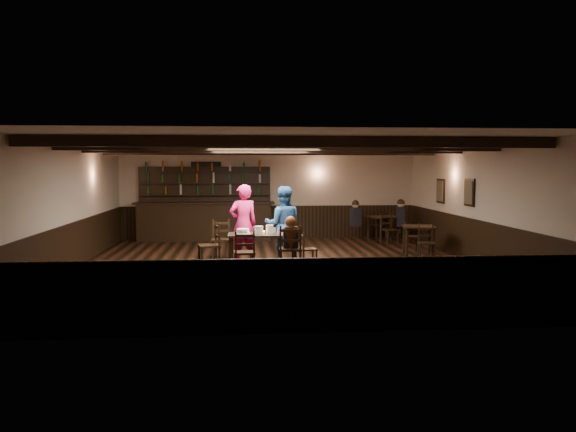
{
  "coord_description": "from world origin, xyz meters",
  "views": [
    {
      "loc": [
        -0.85,
        -12.2,
        2.19
      ],
      "look_at": [
        0.19,
        0.2,
        1.1
      ],
      "focal_mm": 35.0,
      "sensor_mm": 36.0,
      "label": 1
    }
  ],
  "objects": [
    {
      "name": "bg_patron_right",
      "position": [
        3.77,
        3.69,
        0.86
      ],
      "size": [
        0.31,
        0.42,
        0.79
      ],
      "color": "black",
      "rests_on": "ground"
    },
    {
      "name": "chair_end_right",
      "position": [
        0.55,
        -0.03,
        0.45
      ],
      "size": [
        0.38,
        0.4,
        0.77
      ],
      "color": "black",
      "rests_on": "ground"
    },
    {
      "name": "back_table_b",
      "position": [
        3.31,
        3.86,
        0.65
      ],
      "size": [
        1.02,
        1.02,
        0.75
      ],
      "color": "black",
      "rests_on": "ground"
    },
    {
      "name": "woman_pink",
      "position": [
        -0.81,
        0.51,
        0.9
      ],
      "size": [
        0.76,
        0.61,
        1.8
      ],
      "primitive_type": "imported",
      "rotation": [
        0.0,
        0.0,
        3.45
      ],
      "color": "#D62F55",
      "rests_on": "ground"
    },
    {
      "name": "chair_near_left",
      "position": [
        -0.79,
        -0.96,
        0.53
      ],
      "size": [
        0.45,
        0.43,
        0.91
      ],
      "color": "black",
      "rests_on": "ground"
    },
    {
      "name": "seated_person",
      "position": [
        0.16,
        -0.81,
        0.8
      ],
      "size": [
        0.31,
        0.46,
        0.75
      ],
      "color": "black",
      "rests_on": "ground"
    },
    {
      "name": "cake",
      "position": [
        -0.82,
        -0.09,
        0.8
      ],
      "size": [
        0.34,
        0.34,
        0.11
      ],
      "color": "white",
      "rests_on": "dining_table"
    },
    {
      "name": "menu_blue",
      "position": [
        0.15,
        -0.05,
        0.75
      ],
      "size": [
        0.38,
        0.36,
        0.0
      ],
      "primitive_type": "cube",
      "rotation": [
        0.0,
        0.0,
        -0.66
      ],
      "color": "navy",
      "rests_on": "dining_table"
    },
    {
      "name": "pepper_shaker",
      "position": [
        0.06,
        -0.3,
        0.8
      ],
      "size": [
        0.04,
        0.04,
        0.1
      ],
      "primitive_type": "cylinder",
      "color": "#A5A8AD",
      "rests_on": "dining_table"
    },
    {
      "name": "tea_light",
      "position": [
        -0.36,
        -0.08,
        0.78
      ],
      "size": [
        0.05,
        0.05,
        0.06
      ],
      "color": "#A5A8AD",
      "rests_on": "dining_table"
    },
    {
      "name": "bar_counter",
      "position": [
        -1.94,
        4.72,
        0.73
      ],
      "size": [
        4.14,
        0.7,
        2.2
      ],
      "color": "black",
      "rests_on": "ground"
    },
    {
      "name": "drink_glass",
      "position": [
        -0.15,
        -0.1,
        0.81
      ],
      "size": [
        0.08,
        0.08,
        0.12
      ],
      "primitive_type": "cylinder",
      "color": "silver",
      "rests_on": "dining_table"
    },
    {
      "name": "chair_end_left",
      "position": [
        -1.46,
        -0.08,
        0.58
      ],
      "size": [
        0.53,
        0.55,
        0.99
      ],
      "color": "black",
      "rests_on": "ground"
    },
    {
      "name": "chair_far_pushed",
      "position": [
        -1.34,
        1.18,
        0.55
      ],
      "size": [
        0.44,
        0.42,
        0.94
      ],
      "color": "black",
      "rests_on": "ground"
    },
    {
      "name": "chair_near_right",
      "position": [
        0.15,
        -0.88,
        0.59
      ],
      "size": [
        0.51,
        0.49,
        1.01
      ],
      "color": "black",
      "rests_on": "ground"
    },
    {
      "name": "plate_stack_a",
      "position": [
        -0.48,
        -0.21,
        0.84
      ],
      "size": [
        0.18,
        0.18,
        0.17
      ],
      "primitive_type": "cylinder",
      "color": "white",
      "rests_on": "dining_table"
    },
    {
      "name": "ground",
      "position": [
        0.0,
        0.0,
        0.0
      ],
      "size": [
        10.0,
        10.0,
        0.0
      ],
      "primitive_type": "plane",
      "color": "black",
      "rests_on": "ground"
    },
    {
      "name": "salt_shaker",
      "position": [
        -0.07,
        -0.22,
        0.79
      ],
      "size": [
        0.03,
        0.03,
        0.08
      ],
      "primitive_type": "cylinder",
      "color": "silver",
      "rests_on": "dining_table"
    },
    {
      "name": "man_blue",
      "position": [
        0.09,
        0.44,
        0.88
      ],
      "size": [
        0.89,
        0.71,
        1.75
      ],
      "primitive_type": "imported",
      "rotation": [
        0.0,
        0.0,
        3.08
      ],
      "color": "navy",
      "rests_on": "ground"
    },
    {
      "name": "room_shell",
      "position": [
        0.01,
        0.04,
        1.75
      ],
      "size": [
        9.02,
        10.02,
        2.71
      ],
      "color": "#BCB09B",
      "rests_on": "ground"
    },
    {
      "name": "plate_stack_b",
      "position": [
        -0.24,
        -0.13,
        0.85
      ],
      "size": [
        0.16,
        0.16,
        0.19
      ],
      "primitive_type": "cylinder",
      "color": "white",
      "rests_on": "dining_table"
    },
    {
      "name": "back_table_a",
      "position": [
        3.49,
        1.18,
        0.64
      ],
      "size": [
        0.88,
        0.88,
        0.75
      ],
      "color": "black",
      "rests_on": "ground"
    },
    {
      "name": "menu_red",
      "position": [
        0.13,
        -0.3,
        0.75
      ],
      "size": [
        0.34,
        0.28,
        0.0
      ],
      "primitive_type": "cube",
      "rotation": [
        0.0,
        0.0,
        0.26
      ],
      "color": "maroon",
      "rests_on": "dining_table"
    },
    {
      "name": "dining_table",
      "position": [
        -0.39,
        -0.16,
        0.66
      ],
      "size": [
        1.5,
        0.77,
        0.75
      ],
      "color": "black",
      "rests_on": "ground"
    },
    {
      "name": "bg_patron_left",
      "position": [
        2.47,
        3.89,
        0.85
      ],
      "size": [
        0.28,
        0.4,
        0.76
      ],
      "color": "black",
      "rests_on": "ground"
    }
  ]
}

